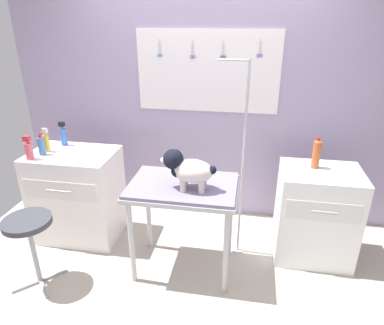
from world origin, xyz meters
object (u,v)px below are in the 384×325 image
(counter_left, at_px, (78,195))
(soda_bottle, at_px, (316,154))
(grooming_table, at_px, (183,195))
(conditioner_bottle, at_px, (41,146))
(stool, at_px, (29,231))
(dog, at_px, (187,169))
(grooming_arm, at_px, (241,172))
(cabinet_right, at_px, (315,214))

(counter_left, bearing_deg, soda_bottle, 3.38)
(grooming_table, bearing_deg, conditioner_bottle, 169.93)
(grooming_table, xyz_separation_m, stool, (-1.17, -0.40, -0.22))
(conditioner_bottle, bearing_deg, dog, -12.43)
(grooming_arm, bearing_deg, grooming_table, -145.12)
(grooming_table, bearing_deg, soda_bottle, 22.94)
(dog, bearing_deg, grooming_arm, 43.53)
(grooming_arm, height_order, soda_bottle, grooming_arm)
(grooming_table, height_order, soda_bottle, soda_bottle)
(conditioner_bottle, bearing_deg, counter_left, 19.31)
(grooming_table, xyz_separation_m, counter_left, (-1.13, 0.33, -0.29))
(cabinet_right, distance_m, soda_bottle, 0.57)
(cabinet_right, height_order, stool, cabinet_right)
(dog, height_order, soda_bottle, dog)
(stool, bearing_deg, grooming_arm, 23.80)
(grooming_table, relative_size, cabinet_right, 1.03)
(dog, distance_m, cabinet_right, 1.32)
(grooming_table, height_order, cabinet_right, cabinet_right)
(soda_bottle, bearing_deg, grooming_arm, -167.40)
(dog, xyz_separation_m, conditioner_bottle, (-1.42, 0.31, -0.03))
(dog, relative_size, counter_left, 0.49)
(counter_left, bearing_deg, grooming_arm, -0.32)
(counter_left, xyz_separation_m, conditioner_bottle, (-0.24, -0.08, 0.53))
(grooming_arm, distance_m, stool, 1.80)
(grooming_arm, distance_m, conditioner_bottle, 1.83)
(grooming_table, height_order, stool, grooming_table)
(grooming_table, distance_m, dog, 0.28)
(conditioner_bottle, xyz_separation_m, soda_bottle, (2.45, 0.21, 0.01))
(grooming_table, bearing_deg, counter_left, 163.95)
(counter_left, distance_m, stool, 0.73)
(dog, distance_m, stool, 1.35)
(cabinet_right, bearing_deg, counter_left, -178.40)
(counter_left, relative_size, cabinet_right, 1.04)
(grooming_arm, xyz_separation_m, dog, (-0.41, -0.39, 0.17))
(cabinet_right, bearing_deg, soda_bottle, 132.15)
(grooming_arm, xyz_separation_m, counter_left, (-1.59, 0.01, -0.39))
(counter_left, bearing_deg, grooming_table, -16.05)
(stool, bearing_deg, dog, 15.15)
(conditioner_bottle, bearing_deg, cabinet_right, 3.34)
(dog, relative_size, cabinet_right, 0.51)
(counter_left, xyz_separation_m, soda_bottle, (2.21, 0.13, 0.54))
(dog, bearing_deg, counter_left, 161.49)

